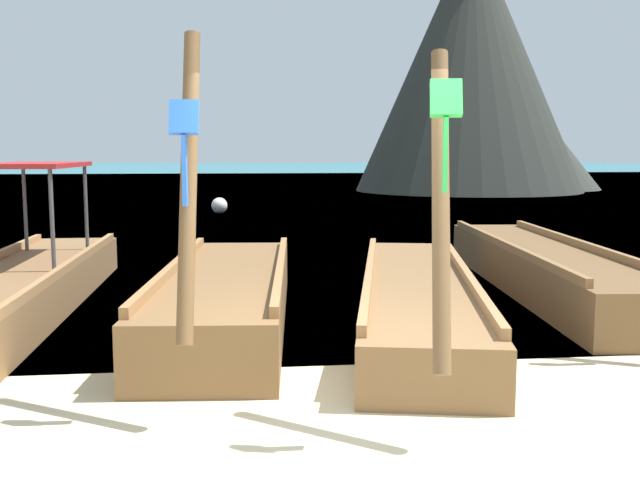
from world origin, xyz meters
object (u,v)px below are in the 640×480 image
Objects in this scene: longtail_boat_green_ribbon at (417,297)px; longtail_boat_pink_ribbon at (544,268)px; karst_rock at (476,67)px; longtail_boat_blue_ribbon at (227,296)px; mooring_buoy_near at (219,206)px; longtail_boat_yellow_ribbon at (22,285)px.

longtail_boat_green_ribbon reaches higher than longtail_boat_pink_ribbon.
longtail_boat_blue_ribbon is at bearing -113.62° from karst_rock.
longtail_boat_green_ribbon is at bearing -1.40° from longtail_boat_blue_ribbon.
longtail_boat_blue_ribbon is 4.59m from longtail_boat_pink_ribbon.
mooring_buoy_near is (-2.56, 14.80, -0.02)m from longtail_boat_green_ribbon.
longtail_boat_blue_ribbon is 14.76m from mooring_buoy_near.
karst_rock reaches higher than longtail_boat_blue_ribbon.
longtail_boat_pink_ribbon is at bearing -70.28° from mooring_buoy_near.
longtail_boat_yellow_ribbon is 2.65m from longtail_boat_blue_ribbon.
longtail_boat_blue_ribbon reaches higher than mooring_buoy_near.
mooring_buoy_near is (2.06, 13.80, -0.07)m from longtail_boat_yellow_ribbon.
karst_rock is (7.43, 25.39, 5.67)m from longtail_boat_pink_ribbon.
longtail_boat_yellow_ribbon is 30.12m from karst_rock.
longtail_boat_green_ribbon reaches higher than mooring_buoy_near.
longtail_boat_blue_ribbon is 0.46× the size of karst_rock.
longtail_boat_yellow_ribbon reaches higher than longtail_boat_pink_ribbon.
karst_rock reaches higher than longtail_boat_pink_ribbon.
longtail_boat_blue_ribbon is 11.67× the size of mooring_buoy_near.
mooring_buoy_near is (-0.41, 14.75, -0.07)m from longtail_boat_blue_ribbon.
longtail_boat_pink_ribbon reaches higher than mooring_buoy_near.
karst_rock is at bearing 73.70° from longtail_boat_pink_ribbon.
longtail_boat_blue_ribbon is at bearing 178.60° from longtail_boat_green_ribbon.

